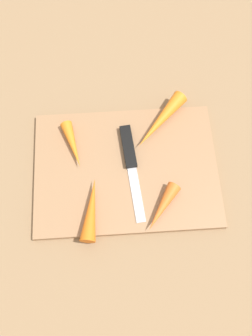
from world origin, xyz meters
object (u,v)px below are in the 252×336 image
(cutting_board, at_px, (126,169))
(carrot_long, at_px, (91,209))
(carrot_longest, at_px, (160,121))
(carrot_shortest, at_px, (162,208))
(knife, at_px, (129,153))
(carrot_short, at_px, (73,145))

(cutting_board, height_order, carrot_long, carrot_long)
(carrot_longest, distance_m, carrot_long, 0.23)
(carrot_shortest, bearing_deg, carrot_long, -57.75)
(cutting_board, distance_m, carrot_longest, 0.12)
(knife, height_order, carrot_longest, carrot_longest)
(knife, bearing_deg, carrot_shortest, 18.64)
(knife, height_order, carrot_short, carrot_short)
(knife, distance_m, carrot_longest, 0.09)
(knife, height_order, carrot_long, carrot_long)
(carrot_longest, relative_size, carrot_shortest, 1.46)
(carrot_longest, xyz_separation_m, carrot_shortest, (0.01, 0.18, -0.00))
(cutting_board, height_order, carrot_longest, carrot_longest)
(carrot_longest, relative_size, carrot_long, 1.22)
(cutting_board, distance_m, knife, 0.03)
(knife, bearing_deg, cutting_board, -21.03)
(knife, distance_m, carrot_long, 0.14)
(carrot_longest, bearing_deg, knife, -5.50)
(carrot_short, bearing_deg, carrot_longest, 87.38)
(knife, relative_size, carrot_shortest, 2.03)
(knife, distance_m, carrot_shortest, 0.13)
(carrot_longest, height_order, carrot_shortest, carrot_longest)
(carrot_shortest, xyz_separation_m, carrot_short, (0.16, -0.14, -0.00))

